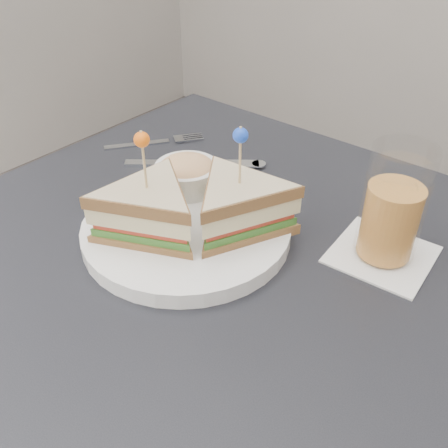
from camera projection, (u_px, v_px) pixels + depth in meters
table at (214, 299)px, 0.69m from camera, size 0.80×0.80×0.75m
plate_meal at (192, 209)px, 0.65m from camera, size 0.32×0.30×0.16m
cutlery_fork at (159, 142)px, 0.90m from camera, size 0.12×0.16×0.01m
cutlery_knife at (189, 164)px, 0.83m from camera, size 0.20×0.16×0.01m
drink_set at (392, 212)px, 0.60m from camera, size 0.13×0.13×0.15m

